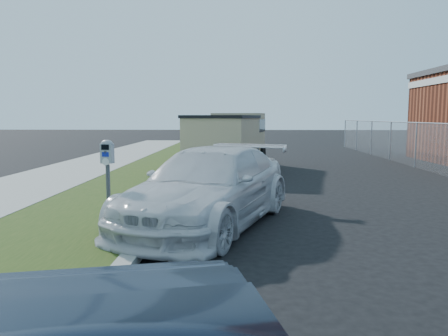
{
  "coord_description": "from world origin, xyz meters",
  "views": [
    {
      "loc": [
        -1.07,
        -7.81,
        2.04
      ],
      "look_at": [
        -1.4,
        1.0,
        1.0
      ],
      "focal_mm": 35.0,
      "sensor_mm": 36.0,
      "label": 1
    }
  ],
  "objects": [
    {
      "name": "white_wagon",
      "position": [
        -1.63,
        0.33,
        0.73
      ],
      "size": [
        3.62,
        5.41,
        1.46
      ],
      "primitive_type": "imported",
      "rotation": [
        0.0,
        0.0,
        -0.35
      ],
      "color": "silver",
      "rests_on": "ground"
    },
    {
      "name": "dump_truck",
      "position": [
        -1.49,
        8.97,
        1.23
      ],
      "size": [
        3.17,
        5.87,
        2.18
      ],
      "rotation": [
        0.0,
        0.0,
        -0.2
      ],
      "color": "black",
      "rests_on": "ground"
    },
    {
      "name": "ground",
      "position": [
        0.0,
        0.0,
        0.0
      ],
      "size": [
        120.0,
        120.0,
        0.0
      ],
      "primitive_type": "plane",
      "color": "black",
      "rests_on": "ground"
    },
    {
      "name": "parking_meter",
      "position": [
        -3.3,
        -0.62,
        1.24
      ],
      "size": [
        0.23,
        0.17,
        1.51
      ],
      "rotation": [
        0.0,
        0.0,
        -0.16
      ],
      "color": "#3F4247",
      "rests_on": "ground"
    },
    {
      "name": "streetside",
      "position": [
        -5.57,
        2.0,
        0.07
      ],
      "size": [
        6.12,
        50.0,
        0.15
      ],
      "color": "gray",
      "rests_on": "ground"
    }
  ]
}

